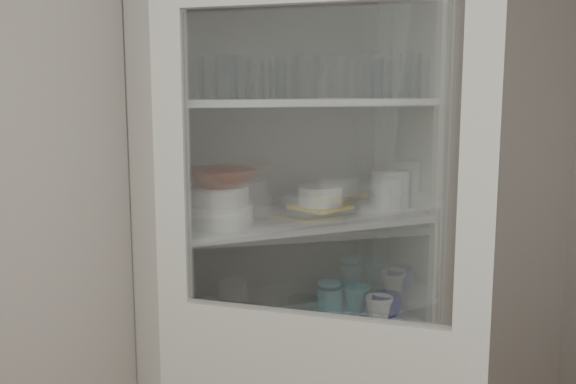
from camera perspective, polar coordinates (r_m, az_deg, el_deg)
name	(u,v)px	position (r m, az deg, el deg)	size (l,w,h in m)	color
wall_back	(213,198)	(2.35, -6.72, -0.56)	(3.60, 0.02, 2.60)	#BEB1A2
pantry_cabinet	(281,299)	(2.36, -0.63, -9.49)	(1.00, 0.45, 2.10)	silver
tumbler_0	(227,77)	(1.94, -5.46, 10.15)	(0.07, 0.07, 0.13)	silver
tumbler_1	(195,77)	(1.95, -8.28, 10.05)	(0.07, 0.07, 0.13)	silver
tumbler_2	(240,78)	(1.97, -4.28, 10.06)	(0.06, 0.06, 0.13)	silver
tumbler_3	(338,78)	(2.11, 4.50, 10.10)	(0.07, 0.07, 0.14)	silver
tumbler_4	(373,76)	(2.17, 7.59, 10.15)	(0.07, 0.07, 0.15)	silver
tumbler_5	(383,80)	(2.17, 8.46, 9.85)	(0.06, 0.06, 0.12)	silver
tumbler_6	(410,76)	(2.25, 10.78, 10.10)	(0.08, 0.08, 0.15)	silver
tumbler_7	(208,79)	(2.05, -7.08, 9.98)	(0.06, 0.06, 0.13)	silver
tumbler_8	(255,80)	(2.14, -2.97, 9.94)	(0.06, 0.06, 0.12)	silver
tumbler_9	(285,79)	(2.14, -0.23, 10.05)	(0.07, 0.07, 0.13)	silver
tumbler_10	(307,76)	(2.18, 1.66, 10.25)	(0.07, 0.07, 0.15)	silver
tumbler_11	(278,80)	(2.18, -0.90, 9.93)	(0.06, 0.06, 0.12)	silver
goblet_0	(232,75)	(2.24, -5.01, 10.36)	(0.07, 0.07, 0.16)	silver
goblet_1	(234,76)	(2.19, -4.81, 10.23)	(0.07, 0.07, 0.15)	silver
goblet_2	(316,75)	(2.35, 2.47, 10.33)	(0.07, 0.07, 0.16)	silver
goblet_3	(373,74)	(2.48, 7.59, 10.36)	(0.08, 0.08, 0.18)	silver
plate_stack_front	(220,215)	(2.06, -6.07, -2.01)	(0.21, 0.21, 0.07)	white
plate_stack_back	(163,203)	(2.21, -11.08, -0.99)	(0.19, 0.19, 0.10)	white
cream_bowl	(220,195)	(2.05, -6.10, -0.26)	(0.19, 0.19, 0.06)	silver
terracotta_bowl	(219,177)	(2.04, -6.13, 1.33)	(0.23, 0.23, 0.06)	brown
glass_platter	(320,211)	(2.26, 2.88, -1.68)	(0.29, 0.29, 0.02)	silver
yellow_trivet	(320,207)	(2.26, 2.88, -1.33)	(0.17, 0.17, 0.01)	yellow
white_ramekin	(320,196)	(2.25, 2.89, -0.32)	(0.16, 0.16, 0.07)	white
grey_bowl_stack	(390,188)	(2.40, 9.09, 0.31)	(0.14, 0.14, 0.14)	silver
mug_blue	(386,305)	(2.42, 8.71, -9.92)	(0.11, 0.11, 0.09)	navy
mug_teal	(356,299)	(2.47, 6.08, -9.40)	(0.10, 0.10, 0.10)	teal
mug_white	(379,309)	(2.38, 8.10, -10.25)	(0.10, 0.10, 0.09)	white
teal_jar	(330,298)	(2.45, 3.73, -9.35)	(0.10, 0.10, 0.11)	teal
measuring_cups	(279,328)	(2.25, -0.85, -11.99)	(0.10, 0.10, 0.04)	#ADADAD
white_canister	(206,319)	(2.23, -7.33, -11.14)	(0.10, 0.10, 0.12)	white
tumbler_12	(364,80)	(2.25, 6.81, 9.87)	(0.06, 0.06, 0.13)	silver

